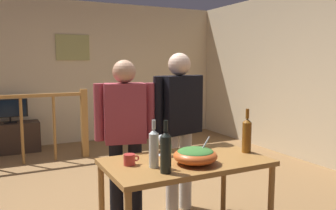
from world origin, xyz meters
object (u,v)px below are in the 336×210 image
(tv_console, at_px, (11,138))
(mug_red, at_px, (130,160))
(serving_table, at_px, (186,169))
(wine_bottle_dark, at_px, (166,151))
(salad_bowl, at_px, (195,155))
(wine_bottle_amber, at_px, (247,135))
(person_standing_left, at_px, (125,129))
(wine_bottle_clear, at_px, (154,148))
(framed_picture, at_px, (73,47))
(flat_screen_tv, at_px, (10,109))
(person_standing_right, at_px, (179,118))
(stair_railing, at_px, (20,120))
(wine_glass, at_px, (162,141))

(tv_console, height_order, mug_red, mug_red)
(serving_table, bearing_deg, wine_bottle_dark, -142.40)
(salad_bowl, bearing_deg, mug_red, 157.56)
(wine_bottle_amber, height_order, person_standing_left, person_standing_left)
(tv_console, height_order, wine_bottle_clear, wine_bottle_clear)
(serving_table, relative_size, wine_bottle_clear, 3.63)
(framed_picture, height_order, flat_screen_tv, framed_picture)
(framed_picture, height_order, person_standing_left, framed_picture)
(person_standing_left, relative_size, person_standing_right, 0.96)
(flat_screen_tv, bearing_deg, person_standing_left, -74.69)
(person_standing_right, bearing_deg, tv_console, -79.09)
(salad_bowl, distance_m, person_standing_left, 0.84)
(framed_picture, xyz_separation_m, flat_screen_tv, (-1.13, -0.32, -1.04))
(wine_bottle_dark, distance_m, person_standing_right, 1.05)
(person_standing_left, bearing_deg, salad_bowl, 124.11)
(stair_railing, xyz_separation_m, salad_bowl, (1.08, -3.24, 0.14))
(flat_screen_tv, relative_size, person_standing_left, 0.36)
(tv_console, xyz_separation_m, salad_bowl, (1.19, -4.06, 0.56))
(serving_table, relative_size, wine_bottle_dark, 3.44)
(wine_glass, bearing_deg, wine_bottle_clear, -125.27)
(person_standing_right, bearing_deg, salad_bowl, 57.49)
(flat_screen_tv, distance_m, wine_bottle_clear, 4.06)
(mug_red, relative_size, person_standing_left, 0.08)
(wine_glass, bearing_deg, framed_picture, 88.93)
(framed_picture, relative_size, tv_console, 0.68)
(wine_bottle_clear, bearing_deg, person_standing_right, 50.20)
(stair_railing, distance_m, wine_bottle_clear, 3.28)
(serving_table, bearing_deg, salad_bowl, -84.48)
(serving_table, relative_size, mug_red, 10.43)
(tv_console, relative_size, person_standing_left, 0.58)
(wine_bottle_amber, bearing_deg, mug_red, 174.53)
(serving_table, xyz_separation_m, wine_glass, (-0.12, 0.20, 0.20))
(stair_railing, distance_m, mug_red, 3.11)
(stair_railing, bearing_deg, salad_bowl, -71.57)
(flat_screen_tv, xyz_separation_m, wine_glass, (1.05, -3.70, 0.12))
(flat_screen_tv, relative_size, person_standing_right, 0.34)
(wine_bottle_clear, bearing_deg, person_standing_left, 87.89)
(salad_bowl, height_order, wine_glass, salad_bowl)
(flat_screen_tv, distance_m, serving_table, 4.07)
(tv_console, height_order, salad_bowl, salad_bowl)
(salad_bowl, xyz_separation_m, person_standing_left, (-0.30, 0.78, 0.09))
(wine_bottle_dark, bearing_deg, salad_bowl, 17.54)
(wine_bottle_clear, bearing_deg, stair_railing, 103.34)
(serving_table, bearing_deg, mug_red, 171.76)
(framed_picture, height_order, salad_bowl, framed_picture)
(stair_railing, relative_size, tv_console, 3.19)
(framed_picture, distance_m, stair_railing, 1.88)
(mug_red, xyz_separation_m, person_standing_left, (0.17, 0.59, 0.12))
(tv_console, height_order, wine_bottle_dark, wine_bottle_dark)
(tv_console, height_order, person_standing_right, person_standing_right)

